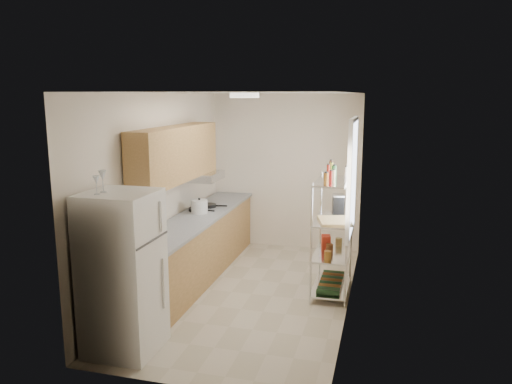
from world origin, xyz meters
TOP-DOWN VIEW (x-y plane):
  - room at (0.00, 0.00)m, footprint 2.52×4.42m
  - counter_run at (-0.92, 0.44)m, footprint 0.63×3.51m
  - upper_cabinets at (-1.05, 0.10)m, footprint 0.33×2.20m
  - range_hood at (-1.00, 0.90)m, footprint 0.50×0.60m
  - window at (1.23, 0.35)m, footprint 0.06×1.00m
  - bakers_rack at (1.00, 0.30)m, footprint 0.45×0.90m
  - ceiling_dome at (0.00, -0.30)m, footprint 0.34×0.34m
  - refrigerator at (-0.87, -1.72)m, footprint 0.68×0.68m
  - wine_glass_a at (-1.00, -1.77)m, footprint 0.08×0.08m
  - wine_glass_b at (-1.00, -1.88)m, footprint 0.06×0.06m
  - rice_cooker at (-0.94, 0.60)m, footprint 0.24×0.24m
  - frying_pan_large at (-1.03, 0.72)m, footprint 0.29×0.29m
  - frying_pan_small at (-0.95, 0.99)m, footprint 0.27×0.27m
  - cutting_board at (1.04, 0.13)m, footprint 0.49×0.56m
  - espresso_machine at (1.04, 0.63)m, footprint 0.18×0.24m
  - storage_bag at (0.90, 0.45)m, footprint 0.14×0.17m

SIDE VIEW (x-z plane):
  - counter_run at x=-0.92m, z-range 0.00..0.90m
  - storage_bag at x=0.90m, z-range 0.56..0.74m
  - refrigerator at x=-0.87m, z-range 0.00..1.65m
  - frying_pan_large at x=-1.03m, z-range 0.90..0.94m
  - frying_pan_small at x=-0.95m, z-range 0.90..0.95m
  - rice_cooker at x=-0.94m, z-range 0.90..1.09m
  - cutting_board at x=1.04m, z-range 1.01..1.04m
  - bakers_rack at x=1.00m, z-range 0.24..1.97m
  - espresso_machine at x=1.04m, z-range 1.01..1.27m
  - room at x=0.00m, z-range -0.01..2.61m
  - range_hood at x=-1.00m, z-range 1.33..1.45m
  - window at x=1.23m, z-range 0.82..2.28m
  - wine_glass_b at x=-1.00m, z-range 1.65..1.83m
  - wine_glass_a at x=-1.00m, z-range 1.65..1.86m
  - upper_cabinets at x=-1.05m, z-range 1.45..2.17m
  - ceiling_dome at x=0.00m, z-range 2.54..2.60m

